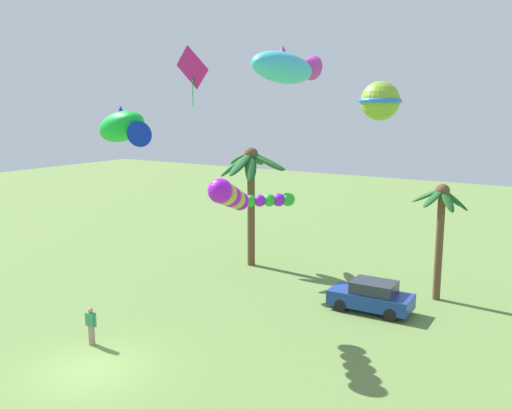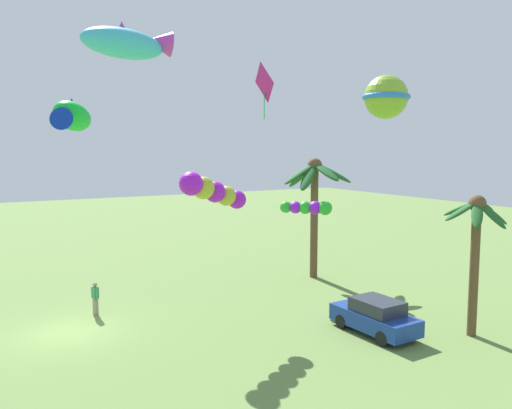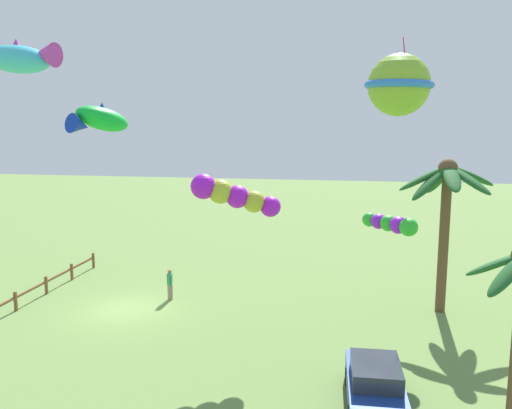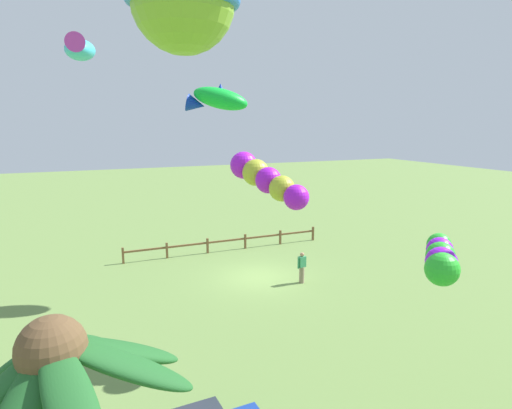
# 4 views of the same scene
# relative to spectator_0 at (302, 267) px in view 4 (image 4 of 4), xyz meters

# --- Properties ---
(ground_plane) EXTENTS (120.00, 120.00, 0.00)m
(ground_plane) POSITION_rel_spectator_0_xyz_m (1.71, -1.56, -0.81)
(ground_plane) COLOR olive
(rail_fence) EXTENTS (12.75, 0.12, 0.95)m
(rail_fence) POSITION_rel_spectator_0_xyz_m (1.64, -6.70, -0.22)
(rail_fence) COLOR brown
(rail_fence) RESTS_ON ground
(spectator_0) EXTENTS (0.54, 0.30, 1.59)m
(spectator_0) POSITION_rel_spectator_0_xyz_m (0.00, 0.00, 0.00)
(spectator_0) COLOR gray
(spectator_0) RESTS_ON ground
(kite_fish_1) EXTENTS (3.15, 2.25, 1.49)m
(kite_fish_1) POSITION_rel_spectator_0_xyz_m (3.86, -1.45, 8.23)
(kite_fish_1) COLOR green
(kite_tube_2) EXTENTS (1.76, 3.51, 1.80)m
(kite_tube_2) POSITION_rel_spectator_0_xyz_m (4.02, 4.25, 5.21)
(kite_tube_2) COLOR #A717D9
(kite_ball_3) EXTENTS (1.97, 1.98, 1.79)m
(kite_ball_3) POSITION_rel_spectator_0_xyz_m (8.28, 10.17, 9.15)
(kite_ball_3) COLOR #80B32D
(kite_fish_4) EXTENTS (1.46, 2.69, 1.12)m
(kite_fish_4) POSITION_rel_spectator_0_xyz_m (9.63, -0.89, 9.98)
(kite_fish_4) COLOR #3BB7D0
(kite_tube_5) EXTENTS (2.17, 2.18, 0.75)m
(kite_tube_5) POSITION_rel_spectator_0_xyz_m (2.29, 10.58, 3.94)
(kite_tube_5) COLOR green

